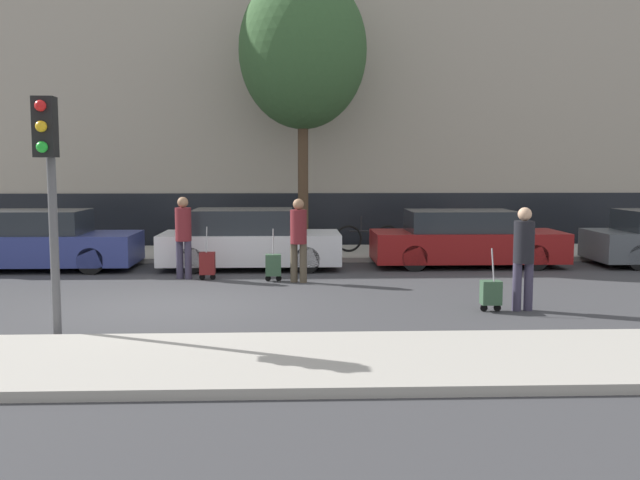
# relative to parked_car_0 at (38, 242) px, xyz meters

# --- Properties ---
(ground_plane) EXTENTS (80.00, 80.00, 0.00)m
(ground_plane) POSITION_rel_parked_car_0_xyz_m (3.82, -4.58, -0.65)
(ground_plane) COLOR #38383A
(sidewalk_near) EXTENTS (28.00, 2.50, 0.12)m
(sidewalk_near) POSITION_rel_parked_car_0_xyz_m (3.82, -8.33, -0.59)
(sidewalk_near) COLOR #A39E93
(sidewalk_near) RESTS_ON ground_plane
(sidewalk_far) EXTENTS (28.00, 3.00, 0.12)m
(sidewalk_far) POSITION_rel_parked_car_0_xyz_m (3.82, 2.42, -0.59)
(sidewalk_far) COLOR #A39E93
(sidewalk_far) RESTS_ON ground_plane
(building_facade) EXTENTS (28.00, 2.18, 10.58)m
(building_facade) POSITION_rel_parked_car_0_xyz_m (3.82, 5.67, 4.62)
(building_facade) COLOR #A89E8C
(building_facade) RESTS_ON ground_plane
(parked_car_0) EXTENTS (4.44, 1.81, 1.38)m
(parked_car_0) POSITION_rel_parked_car_0_xyz_m (0.00, 0.00, 0.00)
(parked_car_0) COLOR navy
(parked_car_0) RESTS_ON ground_plane
(parked_car_1) EXTENTS (4.18, 1.85, 1.40)m
(parked_car_1) POSITION_rel_parked_car_0_xyz_m (4.88, 0.01, 0.00)
(parked_car_1) COLOR silver
(parked_car_1) RESTS_ON ground_plane
(parked_car_2) EXTENTS (4.53, 1.73, 1.35)m
(parked_car_2) POSITION_rel_parked_car_0_xyz_m (10.06, 0.15, -0.01)
(parked_car_2) COLOR maroon
(parked_car_2) RESTS_ON ground_plane
(pedestrian_left) EXTENTS (0.34, 0.34, 1.75)m
(pedestrian_left) POSITION_rel_parked_car_0_xyz_m (3.59, -1.52, 0.35)
(pedestrian_left) COLOR #383347
(pedestrian_left) RESTS_ON ground_plane
(trolley_left) EXTENTS (0.34, 0.29, 1.13)m
(trolley_left) POSITION_rel_parked_car_0_xyz_m (4.11, -1.71, -0.30)
(trolley_left) COLOR maroon
(trolley_left) RESTS_ON ground_plane
(pedestrian_center) EXTENTS (0.34, 0.34, 1.73)m
(pedestrian_center) POSITION_rel_parked_car_0_xyz_m (6.03, -2.10, 0.34)
(pedestrian_center) COLOR #4C4233
(pedestrian_center) RESTS_ON ground_plane
(trolley_center) EXTENTS (0.34, 0.29, 1.10)m
(trolley_center) POSITION_rel_parked_car_0_xyz_m (5.50, -1.94, -0.31)
(trolley_center) COLOR #335138
(trolley_center) RESTS_ON ground_plane
(pedestrian_right) EXTENTS (0.35, 0.34, 1.72)m
(pedestrian_right) POSITION_rel_parked_car_0_xyz_m (9.72, -5.17, 0.33)
(pedestrian_right) COLOR #383347
(pedestrian_right) RESTS_ON ground_plane
(trolley_right) EXTENTS (0.34, 0.29, 1.05)m
(trolley_right) POSITION_rel_parked_car_0_xyz_m (9.17, -5.23, -0.34)
(trolley_right) COLOR #335138
(trolley_right) RESTS_ON ground_plane
(traffic_light) EXTENTS (0.28, 0.47, 3.31)m
(traffic_light) POSITION_rel_parked_car_0_xyz_m (2.63, -6.95, 1.72)
(traffic_light) COLOR #515154
(traffic_light) RESTS_ON ground_plane
(parked_bicycle) EXTENTS (1.77, 0.06, 0.96)m
(parked_bicycle) POSITION_rel_parked_car_0_xyz_m (7.93, 2.15, -0.16)
(parked_bicycle) COLOR black
(parked_bicycle) RESTS_ON sidewalk_far
(bare_tree_near_crossing) EXTENTS (3.41, 3.41, 7.44)m
(bare_tree_near_crossing) POSITION_rel_parked_car_0_xyz_m (6.20, 2.67, 4.80)
(bare_tree_near_crossing) COLOR #4C3826
(bare_tree_near_crossing) RESTS_ON sidewalk_far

